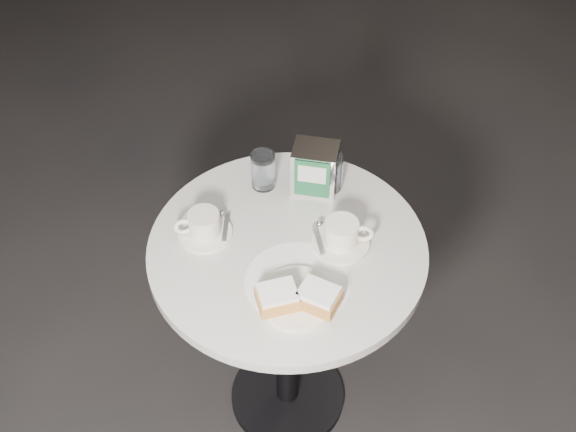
# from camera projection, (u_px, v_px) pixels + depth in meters

# --- Properties ---
(ground) EXTENTS (7.00, 7.00, 0.00)m
(ground) POSITION_uv_depth(u_px,v_px,m) (288.00, 397.00, 2.33)
(ground) COLOR black
(ground) RESTS_ON ground
(cafe_table) EXTENTS (0.70, 0.70, 0.74)m
(cafe_table) POSITION_uv_depth(u_px,v_px,m) (287.00, 294.00, 1.94)
(cafe_table) COLOR black
(cafe_table) RESTS_ON ground
(sugar_spill) EXTENTS (0.26, 0.26, 0.00)m
(sugar_spill) POSITION_uv_depth(u_px,v_px,m) (298.00, 281.00, 1.72)
(sugar_spill) COLOR white
(sugar_spill) RESTS_ON cafe_table
(beignet_plate) EXTENTS (0.21, 0.19, 0.06)m
(beignet_plate) POSITION_uv_depth(u_px,v_px,m) (298.00, 297.00, 1.65)
(beignet_plate) COLOR silver
(beignet_plate) RESTS_ON cafe_table
(coffee_cup_left) EXTENTS (0.17, 0.17, 0.07)m
(coffee_cup_left) POSITION_uv_depth(u_px,v_px,m) (204.00, 226.00, 1.80)
(coffee_cup_left) COLOR silver
(coffee_cup_left) RESTS_ON cafe_table
(coffee_cup_right) EXTENTS (0.15, 0.15, 0.08)m
(coffee_cup_right) POSITION_uv_depth(u_px,v_px,m) (342.00, 235.00, 1.78)
(coffee_cup_right) COLOR silver
(coffee_cup_right) RESTS_ON cafe_table
(water_glass_left) EXTENTS (0.08, 0.08, 0.11)m
(water_glass_left) POSITION_uv_depth(u_px,v_px,m) (263.00, 171.00, 1.91)
(water_glass_left) COLOR white
(water_glass_left) RESTS_ON cafe_table
(water_glass_right) EXTENTS (0.07, 0.07, 0.11)m
(water_glass_right) POSITION_uv_depth(u_px,v_px,m) (330.00, 172.00, 1.90)
(water_glass_right) COLOR silver
(water_glass_right) RESTS_ON cafe_table
(napkin_dispenser) EXTENTS (0.13, 0.11, 0.14)m
(napkin_dispenser) POSITION_uv_depth(u_px,v_px,m) (315.00, 168.00, 1.89)
(napkin_dispenser) COLOR silver
(napkin_dispenser) RESTS_ON cafe_table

